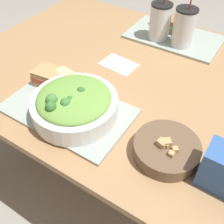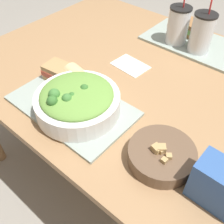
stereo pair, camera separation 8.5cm
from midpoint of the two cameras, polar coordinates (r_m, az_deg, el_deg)
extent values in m
plane|color=gray|center=(1.69, 3.65, -10.54)|extent=(12.00, 12.00, 0.00)
cube|color=#A37A51|center=(1.18, 5.18, 9.10)|extent=(1.32, 1.09, 0.03)
cylinder|color=#A37A51|center=(2.01, -1.11, 13.49)|extent=(0.06, 0.06, 0.68)
cube|color=#99A89E|center=(0.97, -6.24, 1.25)|extent=(0.46, 0.28, 0.01)
cube|color=#99A89E|center=(1.41, 18.71, 14.17)|extent=(0.46, 0.28, 0.01)
cylinder|color=white|center=(0.92, -4.84, 1.75)|extent=(0.30, 0.30, 0.07)
ellipsoid|color=#6B9E42|center=(0.89, -4.99, 3.66)|extent=(0.25, 0.25, 0.05)
sphere|color=#38702D|center=(0.89, -3.30, 5.01)|extent=(0.03, 0.03, 0.03)
sphere|color=#427F38|center=(0.87, -9.75, 3.69)|extent=(0.04, 0.04, 0.04)
sphere|color=#427F38|center=(0.85, -6.99, 2.79)|extent=(0.03, 0.03, 0.03)
sphere|color=#38702D|center=(0.85, -10.12, 2.24)|extent=(0.04, 0.04, 0.04)
sphere|color=#38702D|center=(0.86, -5.94, 3.37)|extent=(0.03, 0.03, 0.03)
cube|color=beige|center=(0.87, -4.14, 3.14)|extent=(0.06, 0.04, 0.01)
cube|color=beige|center=(0.90, -7.65, 4.81)|extent=(0.05, 0.05, 0.01)
cube|color=beige|center=(0.87, -4.84, 3.23)|extent=(0.05, 0.05, 0.01)
cylinder|color=brown|center=(0.82, 13.70, -9.27)|extent=(0.21, 0.21, 0.05)
cylinder|color=#5B2D19|center=(0.80, 13.93, -8.48)|extent=(0.18, 0.18, 0.01)
cube|color=tan|center=(0.79, 12.68, -7.95)|extent=(0.03, 0.03, 0.02)
cube|color=tan|center=(0.77, 14.46, -10.40)|extent=(0.02, 0.02, 0.02)
cube|color=tan|center=(0.79, 13.01, -8.14)|extent=(0.02, 0.02, 0.02)
cube|color=tan|center=(0.78, 15.37, -9.53)|extent=(0.02, 0.02, 0.02)
cube|color=tan|center=(0.79, 13.85, -8.38)|extent=(0.02, 0.02, 0.02)
cube|color=tan|center=(0.79, 13.82, -7.93)|extent=(0.03, 0.03, 0.02)
cube|color=tan|center=(1.08, -8.40, 7.23)|extent=(0.15, 0.10, 0.02)
cube|color=#C64C38|center=(1.07, -8.52, 8.17)|extent=(0.16, 0.10, 0.02)
cube|color=tan|center=(1.05, -8.65, 9.13)|extent=(0.15, 0.10, 0.02)
cylinder|color=#DBBC84|center=(1.03, -4.97, 7.32)|extent=(0.13, 0.10, 0.08)
cylinder|color=beige|center=(0.99, -3.12, 5.85)|extent=(0.02, 0.07, 0.07)
cube|color=olive|center=(1.47, 17.74, 16.56)|extent=(0.17, 0.13, 0.02)
cube|color=#6B9E47|center=(1.46, 17.93, 17.31)|extent=(0.17, 0.14, 0.02)
cube|color=olive|center=(1.45, 18.13, 18.07)|extent=(0.17, 0.13, 0.02)
cylinder|color=silver|center=(1.34, 16.03, 17.47)|extent=(0.10, 0.10, 0.16)
cylinder|color=black|center=(1.34, 15.94, 17.07)|extent=(0.09, 0.09, 0.13)
cylinder|color=black|center=(1.30, 16.82, 20.81)|extent=(0.10, 0.10, 0.01)
cylinder|color=red|center=(1.28, 17.47, 22.10)|extent=(0.01, 0.02, 0.08)
cylinder|color=silver|center=(1.30, 20.78, 15.56)|extent=(0.10, 0.10, 0.17)
cylinder|color=maroon|center=(1.30, 20.66, 15.14)|extent=(0.09, 0.09, 0.14)
cylinder|color=black|center=(1.26, 21.85, 19.02)|extent=(0.10, 0.10, 0.01)
cylinder|color=red|center=(1.24, 22.62, 20.31)|extent=(0.01, 0.02, 0.08)
cube|color=#335BA3|center=(0.76, 26.04, -14.74)|extent=(0.16, 0.09, 0.13)
cube|color=white|center=(1.18, 6.11, 9.97)|extent=(0.16, 0.12, 0.00)
camera|label=1|loc=(0.04, -87.13, 2.84)|focal=42.00mm
camera|label=2|loc=(0.04, 92.87, -2.84)|focal=42.00mm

